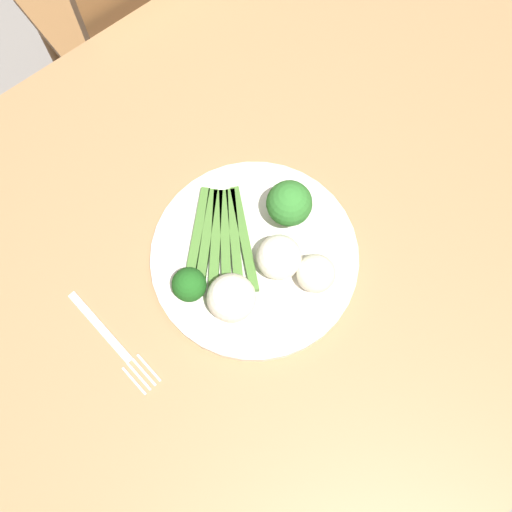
{
  "coord_description": "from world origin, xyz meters",
  "views": [
    {
      "loc": [
        0.19,
        0.21,
        1.54
      ],
      "look_at": [
        0.03,
        0.0,
        0.77
      ],
      "focal_mm": 44.07,
      "sensor_mm": 36.0,
      "label": 1
    }
  ],
  "objects_px": {
    "plate": "(256,259)",
    "broccoli_back": "(289,204)",
    "cauliflower_front": "(231,298)",
    "cauliflower_near_fork": "(279,257)",
    "cauliflower_edge": "(316,274)",
    "dining_table": "(268,273)",
    "fork": "(113,341)",
    "chair": "(165,24)",
    "asparagus_bundle": "(221,241)",
    "broccoli_near_center": "(189,285)"
  },
  "relations": [
    {
      "from": "plate",
      "to": "broccoli_back",
      "type": "relative_size",
      "value": 3.76
    },
    {
      "from": "cauliflower_front",
      "to": "cauliflower_near_fork",
      "type": "bearing_deg",
      "value": -176.61
    },
    {
      "from": "cauliflower_edge",
      "to": "dining_table",
      "type": "bearing_deg",
      "value": -78.71
    },
    {
      "from": "cauliflower_edge",
      "to": "fork",
      "type": "height_order",
      "value": "cauliflower_edge"
    },
    {
      "from": "cauliflower_edge",
      "to": "fork",
      "type": "xyz_separation_m",
      "value": [
        0.25,
        -0.1,
        -0.04
      ]
    },
    {
      "from": "chair",
      "to": "plate",
      "type": "relative_size",
      "value": 3.19
    },
    {
      "from": "plate",
      "to": "asparagus_bundle",
      "type": "bearing_deg",
      "value": -62.74
    },
    {
      "from": "cauliflower_front",
      "to": "asparagus_bundle",
      "type": "bearing_deg",
      "value": -117.92
    },
    {
      "from": "plate",
      "to": "cauliflower_front",
      "type": "relative_size",
      "value": 4.45
    },
    {
      "from": "asparagus_bundle",
      "to": "broccoli_back",
      "type": "height_order",
      "value": "broccoli_back"
    },
    {
      "from": "plate",
      "to": "broccoli_back",
      "type": "height_order",
      "value": "broccoli_back"
    },
    {
      "from": "dining_table",
      "to": "fork",
      "type": "distance_m",
      "value": 0.26
    },
    {
      "from": "dining_table",
      "to": "fork",
      "type": "bearing_deg",
      "value": -6.35
    },
    {
      "from": "dining_table",
      "to": "fork",
      "type": "height_order",
      "value": "fork"
    },
    {
      "from": "dining_table",
      "to": "broccoli_near_center",
      "type": "bearing_deg",
      "value": -6.0
    },
    {
      "from": "broccoli_near_center",
      "to": "broccoli_back",
      "type": "relative_size",
      "value": 0.73
    },
    {
      "from": "broccoli_back",
      "to": "fork",
      "type": "relative_size",
      "value": 0.44
    },
    {
      "from": "chair",
      "to": "broccoli_back",
      "type": "distance_m",
      "value": 0.65
    },
    {
      "from": "broccoli_back",
      "to": "cauliflower_edge",
      "type": "distance_m",
      "value": 0.1
    },
    {
      "from": "plate",
      "to": "broccoli_near_center",
      "type": "distance_m",
      "value": 0.1
    },
    {
      "from": "broccoli_near_center",
      "to": "cauliflower_front",
      "type": "relative_size",
      "value": 0.87
    },
    {
      "from": "dining_table",
      "to": "asparagus_bundle",
      "type": "height_order",
      "value": "asparagus_bundle"
    },
    {
      "from": "cauliflower_near_fork",
      "to": "broccoli_back",
      "type": "bearing_deg",
      "value": -140.15
    },
    {
      "from": "fork",
      "to": "chair",
      "type": "bearing_deg",
      "value": 136.87
    },
    {
      "from": "chair",
      "to": "broccoli_near_center",
      "type": "height_order",
      "value": "chair"
    },
    {
      "from": "broccoli_back",
      "to": "cauliflower_edge",
      "type": "relative_size",
      "value": 1.47
    },
    {
      "from": "asparagus_bundle",
      "to": "cauliflower_near_fork",
      "type": "bearing_deg",
      "value": 67.62
    },
    {
      "from": "plate",
      "to": "fork",
      "type": "xyz_separation_m",
      "value": [
        0.21,
        -0.03,
        -0.01
      ]
    },
    {
      "from": "broccoli_back",
      "to": "cauliflower_near_fork",
      "type": "height_order",
      "value": "broccoli_back"
    },
    {
      "from": "broccoli_near_center",
      "to": "broccoli_back",
      "type": "height_order",
      "value": "broccoli_back"
    },
    {
      "from": "chair",
      "to": "cauliflower_front",
      "type": "bearing_deg",
      "value": 64.77
    },
    {
      "from": "broccoli_near_center",
      "to": "cauliflower_front",
      "type": "bearing_deg",
      "value": 123.48
    },
    {
      "from": "plate",
      "to": "cauliflower_front",
      "type": "distance_m",
      "value": 0.08
    },
    {
      "from": "cauliflower_near_fork",
      "to": "dining_table",
      "type": "bearing_deg",
      "value": -107.03
    },
    {
      "from": "asparagus_bundle",
      "to": "dining_table",
      "type": "bearing_deg",
      "value": 87.46
    },
    {
      "from": "plate",
      "to": "cauliflower_edge",
      "type": "relative_size",
      "value": 5.51
    },
    {
      "from": "plate",
      "to": "broccoli_near_center",
      "type": "bearing_deg",
      "value": -9.49
    },
    {
      "from": "asparagus_bundle",
      "to": "broccoli_near_center",
      "type": "xyz_separation_m",
      "value": [
        0.07,
        0.03,
        0.02
      ]
    },
    {
      "from": "asparagus_bundle",
      "to": "cauliflower_edge",
      "type": "distance_m",
      "value": 0.13
    },
    {
      "from": "broccoli_near_center",
      "to": "chair",
      "type": "bearing_deg",
      "value": -119.77
    },
    {
      "from": "chair",
      "to": "fork",
      "type": "xyz_separation_m",
      "value": [
        0.43,
        0.54,
        0.25
      ]
    },
    {
      "from": "plate",
      "to": "cauliflower_near_fork",
      "type": "relative_size",
      "value": 4.72
    },
    {
      "from": "dining_table",
      "to": "cauliflower_edge",
      "type": "height_order",
      "value": "cauliflower_edge"
    },
    {
      "from": "asparagus_bundle",
      "to": "cauliflower_near_fork",
      "type": "relative_size",
      "value": 2.75
    },
    {
      "from": "cauliflower_edge",
      "to": "cauliflower_front",
      "type": "xyz_separation_m",
      "value": [
        0.1,
        -0.04,
        0.01
      ]
    },
    {
      "from": "asparagus_bundle",
      "to": "broccoli_back",
      "type": "xyz_separation_m",
      "value": [
        -0.09,
        0.03,
        0.04
      ]
    },
    {
      "from": "dining_table",
      "to": "cauliflower_front",
      "type": "bearing_deg",
      "value": 20.74
    },
    {
      "from": "plate",
      "to": "cauliflower_near_fork",
      "type": "bearing_deg",
      "value": 122.59
    },
    {
      "from": "plate",
      "to": "broccoli_back",
      "type": "xyz_separation_m",
      "value": [
        -0.07,
        -0.02,
        0.05
      ]
    },
    {
      "from": "broccoli_near_center",
      "to": "cauliflower_near_fork",
      "type": "distance_m",
      "value": 0.12
    }
  ]
}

